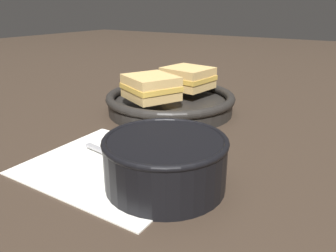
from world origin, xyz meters
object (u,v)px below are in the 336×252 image
object	(u,v)px
sandwich_near_left	(188,78)
sandwich_near_right	(151,87)
soup_bowl	(165,159)
spoon	(133,164)
skillet	(170,102)

from	to	relation	value
sandwich_near_left	sandwich_near_right	world-z (taller)	same
soup_bowl	spoon	world-z (taller)	soup_bowl
spoon	sandwich_near_right	world-z (taller)	sandwich_near_right
sandwich_near_left	sandwich_near_right	bearing A→B (deg)	-98.54
spoon	skillet	world-z (taller)	skillet
soup_bowl	skillet	distance (m)	0.31
spoon	sandwich_near_right	size ratio (longest dim) A/B	1.16
soup_bowl	sandwich_near_right	size ratio (longest dim) A/B	1.22
spoon	sandwich_near_right	bearing A→B (deg)	126.35
spoon	sandwich_near_left	xyz separation A→B (m)	(-0.09, 0.31, 0.06)
sandwich_near_left	sandwich_near_right	size ratio (longest dim) A/B	0.87
spoon	skillet	xyz separation A→B (m)	(-0.10, 0.25, 0.01)
sandwich_near_right	soup_bowl	bearing A→B (deg)	-50.71
soup_bowl	spoon	size ratio (longest dim) A/B	1.05
sandwich_near_right	spoon	bearing A→B (deg)	-61.32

